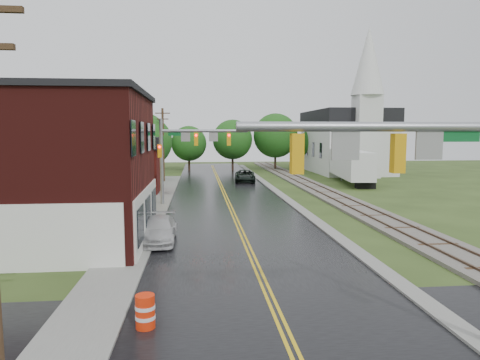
{
  "coord_description": "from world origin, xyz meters",
  "views": [
    {
      "loc": [
        -2.58,
        -8.91,
        6.04
      ],
      "look_at": [
        -0.33,
        13.95,
        3.5
      ],
      "focal_mm": 32.0,
      "sensor_mm": 36.0,
      "label": 1
    }
  ],
  "objects": [
    {
      "name": "curb_right",
      "position": [
        5.4,
        35.0,
        0.0
      ],
      "size": [
        0.8,
        70.0,
        0.12
      ],
      "primitive_type": "cube",
      "color": "gray",
      "rests_on": "ground"
    },
    {
      "name": "semi_trailer",
      "position": [
        15.58,
        40.43,
        2.33
      ],
      "size": [
        4.24,
        12.75,
        3.93
      ],
      "color": "black",
      "rests_on": "ground"
    },
    {
      "name": "pickup_white",
      "position": [
        -4.8,
        14.67,
        0.67
      ],
      "size": [
        1.89,
        4.64,
        1.35
      ],
      "primitive_type": "imported",
      "rotation": [
        0.0,
        0.0,
        -0.0
      ],
      "color": "silver",
      "rests_on": "ground"
    },
    {
      "name": "church",
      "position": [
        20.0,
        53.74,
        5.83
      ],
      "size": [
        10.4,
        18.4,
        20.0
      ],
      "color": "silver",
      "rests_on": "ground"
    },
    {
      "name": "tree_left_e",
      "position": [
        -8.85,
        45.9,
        4.81
      ],
      "size": [
        6.4,
        6.4,
        8.16
      ],
      "color": "black",
      "rests_on": "ground"
    },
    {
      "name": "traffic_signal_near",
      "position": [
        3.47,
        2.0,
        4.97
      ],
      "size": [
        7.34,
        0.3,
        7.2
      ],
      "color": "gray",
      "rests_on": "ground"
    },
    {
      "name": "main_road",
      "position": [
        0.0,
        30.0,
        0.0
      ],
      "size": [
        10.0,
        90.0,
        0.02
      ],
      "primitive_type": "cube",
      "color": "black",
      "rests_on": "ground"
    },
    {
      "name": "suv_dark",
      "position": [
        3.15,
        43.07,
        0.73
      ],
      "size": [
        2.88,
        5.45,
        1.46
      ],
      "primitive_type": "imported",
      "rotation": [
        0.0,
        0.0,
        -0.09
      ],
      "color": "black",
      "rests_on": "ground"
    },
    {
      "name": "darkred_building",
      "position": [
        -10.0,
        35.0,
        2.2
      ],
      "size": [
        7.0,
        6.0,
        4.4
      ],
      "primitive_type": "cube",
      "color": "#3F0F0C",
      "rests_on": "ground"
    },
    {
      "name": "construction_barrel",
      "position": [
        -4.25,
        4.0,
        0.53
      ],
      "size": [
        0.76,
        0.76,
        1.07
      ],
      "primitive_type": "cylinder",
      "rotation": [
        0.0,
        0.0,
        0.33
      ],
      "color": "red",
      "rests_on": "ground"
    },
    {
      "name": "cross_road",
      "position": [
        0.0,
        2.0,
        0.0
      ],
      "size": [
        60.0,
        9.0,
        0.02
      ],
      "primitive_type": "cube",
      "color": "black",
      "rests_on": "ground"
    },
    {
      "name": "tree_left_b",
      "position": [
        -17.85,
        31.9,
        5.72
      ],
      "size": [
        7.6,
        7.6,
        9.69
      ],
      "color": "black",
      "rests_on": "ground"
    },
    {
      "name": "yellow_house",
      "position": [
        -11.0,
        26.0,
        3.2
      ],
      "size": [
        8.0,
        7.0,
        6.4
      ],
      "primitive_type": "cube",
      "color": "tan",
      "rests_on": "ground"
    },
    {
      "name": "traffic_signal_far",
      "position": [
        -3.47,
        27.0,
        4.97
      ],
      "size": [
        7.34,
        0.43,
        7.2
      ],
      "color": "gray",
      "rests_on": "ground"
    },
    {
      "name": "railroad",
      "position": [
        10.0,
        35.0,
        0.11
      ],
      "size": [
        3.2,
        80.0,
        0.3
      ],
      "color": "#59544C",
      "rests_on": "ground"
    },
    {
      "name": "utility_pole_c",
      "position": [
        -6.8,
        44.0,
        4.72
      ],
      "size": [
        1.8,
        0.28,
        9.0
      ],
      "color": "#382616",
      "rests_on": "ground"
    },
    {
      "name": "utility_pole_b",
      "position": [
        -6.8,
        22.0,
        4.72
      ],
      "size": [
        1.8,
        0.28,
        9.0
      ],
      "color": "#382616",
      "rests_on": "ground"
    },
    {
      "name": "sidewalk_left",
      "position": [
        -6.2,
        25.0,
        0.0
      ],
      "size": [
        2.4,
        50.0,
        0.12
      ],
      "primitive_type": "cube",
      "color": "gray",
      "rests_on": "ground"
    },
    {
      "name": "brick_building",
      "position": [
        -12.48,
        15.0,
        4.15
      ],
      "size": [
        14.3,
        10.3,
        8.3
      ],
      "color": "#43110E",
      "rests_on": "ground"
    },
    {
      "name": "tree_left_c",
      "position": [
        -13.85,
        39.9,
        4.51
      ],
      "size": [
        6.0,
        6.0,
        7.65
      ],
      "color": "black",
      "rests_on": "ground"
    }
  ]
}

